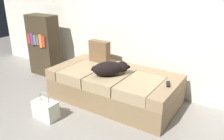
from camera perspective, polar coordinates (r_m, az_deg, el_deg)
couch at (r=3.37m, az=0.47°, el=-4.09°), size 1.82×0.91×0.45m
dog_dark at (r=3.15m, az=-0.36°, el=0.42°), size 0.47×0.50×0.19m
tv_remote at (r=2.97m, az=13.69°, el=-3.38°), size 0.10×0.16×0.02m
throw_pillow at (r=3.65m, az=-3.12°, el=4.58°), size 0.34×0.13×0.34m
handbag at (r=3.12m, az=-16.05°, el=-9.31°), size 0.32×0.18×0.38m
bookshelf at (r=4.42m, az=-16.48°, el=5.86°), size 0.56×0.30×1.10m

